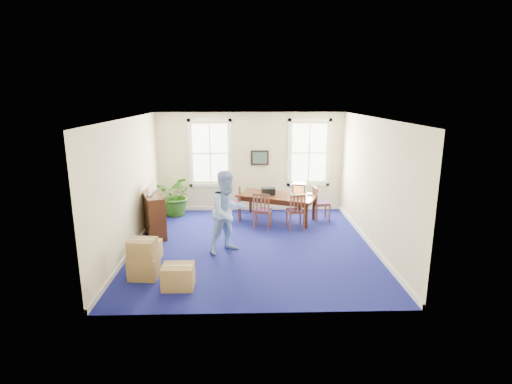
{
  "coord_description": "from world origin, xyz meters",
  "views": [
    {
      "loc": [
        -0.2,
        -9.56,
        3.75
      ],
      "look_at": [
        0.1,
        0.6,
        1.25
      ],
      "focal_mm": 28.0,
      "sensor_mm": 36.0,
      "label": 1
    }
  ],
  "objects_px": {
    "chair_near_left": "(262,210)",
    "potted_plant": "(177,195)",
    "cardboard_boxes": "(155,256)",
    "credenza": "(153,213)",
    "man": "(228,212)",
    "conference_table": "(277,207)",
    "crt_tv": "(299,189)"
  },
  "relations": [
    {
      "from": "conference_table",
      "to": "potted_plant",
      "type": "relative_size",
      "value": 1.76
    },
    {
      "from": "man",
      "to": "cardboard_boxes",
      "type": "xyz_separation_m",
      "value": [
        -1.48,
        -1.31,
        -0.56
      ]
    },
    {
      "from": "chair_near_left",
      "to": "potted_plant",
      "type": "bearing_deg",
      "value": -14.13
    },
    {
      "from": "chair_near_left",
      "to": "cardboard_boxes",
      "type": "relative_size",
      "value": 0.69
    },
    {
      "from": "man",
      "to": "credenza",
      "type": "relative_size",
      "value": 1.33
    },
    {
      "from": "crt_tv",
      "to": "cardboard_boxes",
      "type": "distance_m",
      "value": 5.24
    },
    {
      "from": "man",
      "to": "potted_plant",
      "type": "relative_size",
      "value": 1.53
    },
    {
      "from": "man",
      "to": "cardboard_boxes",
      "type": "bearing_deg",
      "value": -173.71
    },
    {
      "from": "man",
      "to": "conference_table",
      "type": "bearing_deg",
      "value": 25.53
    },
    {
      "from": "conference_table",
      "to": "cardboard_boxes",
      "type": "xyz_separation_m",
      "value": [
        -2.86,
        -3.78,
        0.05
      ]
    },
    {
      "from": "crt_tv",
      "to": "credenza",
      "type": "distance_m",
      "value": 4.34
    },
    {
      "from": "credenza",
      "to": "potted_plant",
      "type": "xyz_separation_m",
      "value": [
        0.38,
        1.69,
        0.06
      ]
    },
    {
      "from": "chair_near_left",
      "to": "conference_table",
      "type": "bearing_deg",
      "value": -107.92
    },
    {
      "from": "crt_tv",
      "to": "chair_near_left",
      "type": "distance_m",
      "value": 1.49
    },
    {
      "from": "crt_tv",
      "to": "cardboard_boxes",
      "type": "height_order",
      "value": "crt_tv"
    },
    {
      "from": "cardboard_boxes",
      "to": "crt_tv",
      "type": "bearing_deg",
      "value": 47.21
    },
    {
      "from": "man",
      "to": "cardboard_boxes",
      "type": "distance_m",
      "value": 2.05
    },
    {
      "from": "potted_plant",
      "to": "cardboard_boxes",
      "type": "relative_size",
      "value": 0.84
    },
    {
      "from": "man",
      "to": "potted_plant",
      "type": "distance_m",
      "value": 3.51
    },
    {
      "from": "chair_near_left",
      "to": "credenza",
      "type": "bearing_deg",
      "value": 19.38
    },
    {
      "from": "crt_tv",
      "to": "cardboard_boxes",
      "type": "xyz_separation_m",
      "value": [
        -3.55,
        -3.83,
        -0.52
      ]
    },
    {
      "from": "chair_near_left",
      "to": "man",
      "type": "relative_size",
      "value": 0.54
    },
    {
      "from": "conference_table",
      "to": "man",
      "type": "distance_m",
      "value": 2.9
    },
    {
      "from": "potted_plant",
      "to": "credenza",
      "type": "bearing_deg",
      "value": -102.57
    },
    {
      "from": "conference_table",
      "to": "man",
      "type": "bearing_deg",
      "value": -94.95
    },
    {
      "from": "crt_tv",
      "to": "potted_plant",
      "type": "height_order",
      "value": "potted_plant"
    },
    {
      "from": "chair_near_left",
      "to": "potted_plant",
      "type": "xyz_separation_m",
      "value": [
        -2.64,
        1.35,
        0.12
      ]
    },
    {
      "from": "chair_near_left",
      "to": "crt_tv",
      "type": "bearing_deg",
      "value": -130.93
    },
    {
      "from": "chair_near_left",
      "to": "credenza",
      "type": "height_order",
      "value": "credenza"
    },
    {
      "from": "cardboard_boxes",
      "to": "conference_table",
      "type": "bearing_deg",
      "value": 52.83
    },
    {
      "from": "credenza",
      "to": "potted_plant",
      "type": "height_order",
      "value": "potted_plant"
    },
    {
      "from": "chair_near_left",
      "to": "cardboard_boxes",
      "type": "xyz_separation_m",
      "value": [
        -2.39,
        -2.99,
        -0.09
      ]
    }
  ]
}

